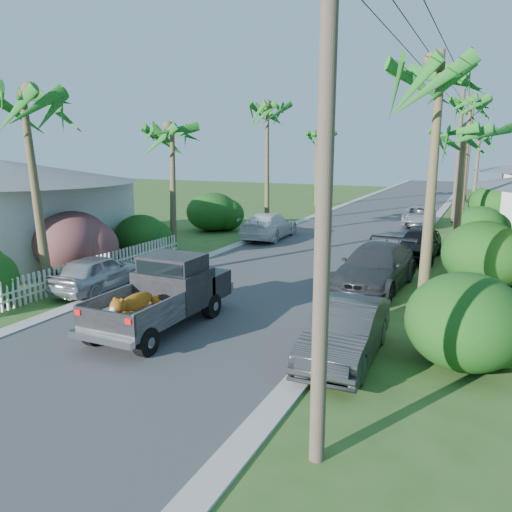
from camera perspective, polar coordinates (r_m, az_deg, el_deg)
The scene contains 32 objects.
ground at distance 13.20m, azimuth -14.25°, elevation -11.15°, with size 120.00×120.00×0.00m, color #31521E.
road at distance 35.52m, azimuth 12.15°, elevation 3.65°, with size 8.00×100.00×0.02m, color #38383A.
curb_left at distance 36.71m, azimuth 5.59°, elevation 4.17°, with size 0.60×100.00×0.06m, color #A5A39E.
curb_right at distance 34.82m, azimuth 19.05°, elevation 3.11°, with size 0.60×100.00×0.06m, color #A5A39E.
pickup_truck at distance 14.98m, azimuth -10.00°, elevation -4.02°, with size 1.98×5.12×2.06m.
parked_car_rn at distance 12.63m, azimuth 10.16°, elevation -8.55°, with size 1.51×4.34×1.43m, color #282B2D.
parked_car_rm at distance 19.07m, azimuth 13.45°, elevation -1.31°, with size 2.23×5.49×1.59m, color #2D2F32.
parked_car_rf at distance 24.82m, azimuth 18.14°, elevation 1.38°, with size 1.74×4.33×1.48m, color black.
parked_car_rd at distance 35.66m, azimuth 18.16°, elevation 4.36°, with size 2.10×4.56×1.27m, color #B1B2B8.
parked_car_ln at distance 19.25m, azimuth -17.65°, elevation -1.82°, with size 1.58×3.94×1.34m, color #B0B2B8.
parked_car_lf at distance 28.91m, azimuth 1.50°, elevation 3.46°, with size 2.07×5.10×1.48m, color silver.
palm_l_a at distance 18.75m, azimuth -24.75°, elevation 16.61°, with size 4.40×4.40×8.20m.
palm_l_b at distance 25.85m, azimuth -9.72°, elevation 14.28°, with size 4.40×4.40×7.40m.
palm_l_c at distance 34.30m, azimuth 1.31°, elevation 16.86°, with size 4.40×4.40×9.20m.
palm_l_d at distance 45.60m, azimuth 7.02°, elevation 13.78°, with size 4.40×4.40×7.70m.
palm_r_a at distance 15.50m, azimuth 20.35°, elevation 19.93°, with size 4.40×4.40×8.70m.
palm_r_b at distance 24.30m, azimuth 22.81°, elevation 13.19°, with size 4.40×4.40×7.20m.
palm_r_c at distance 35.41m, azimuth 23.36°, elevation 16.07°, with size 4.40×4.40×9.40m.
palm_r_d at distance 49.30m, azimuth 24.26°, elevation 13.04°, with size 4.40×4.40×8.00m.
shrub_l_b at distance 22.21m, azimuth -20.27°, elevation 1.48°, with size 3.00×3.30×2.60m, color #A01653.
shrub_l_c at distance 24.93m, azimuth -13.05°, elevation 2.33°, with size 2.40×2.64×2.00m, color #124112.
shrub_l_d at distance 31.79m, azimuth -5.00°, elevation 5.05°, with size 3.20×3.52×2.40m, color #124112.
shrub_r_a at distance 12.89m, azimuth 22.82°, elevation -6.86°, with size 2.80×3.08×2.30m, color #124112.
shrub_r_b at distance 20.62m, azimuth 24.50°, elevation 0.21°, with size 3.00×3.30×2.50m, color #124112.
shrub_r_c at distance 29.54m, azimuth 24.25°, elevation 3.18°, with size 2.60×2.86×2.10m, color #124112.
shrub_r_d at distance 39.44m, azimuth 25.38°, elevation 5.47°, with size 3.20×3.52×2.60m, color #124112.
picket_fence at distance 20.78m, azimuth -17.58°, elevation -1.28°, with size 0.10×11.00×1.00m, color white.
house_left at distance 26.63m, azimuth -26.79°, elevation 4.39°, with size 9.00×8.00×4.60m.
utility_pole_a at distance 7.62m, azimuth 7.82°, elevation 7.92°, with size 1.60×0.26×9.00m.
utility_pole_b at distance 22.37m, azimuth 19.67°, elevation 10.12°, with size 1.60×0.26×9.00m.
utility_pole_c at distance 37.32m, azimuth 22.09°, elevation 10.52°, with size 1.60×0.26×9.00m.
utility_pole_d at distance 52.30m, azimuth 23.13°, elevation 10.68°, with size 1.60×0.26×9.00m.
Camera 1 is at (7.88, -9.25, 5.16)m, focal length 35.00 mm.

